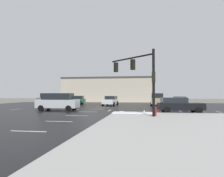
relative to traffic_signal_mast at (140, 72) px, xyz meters
The scene contains 14 objects.
ground_plane 8.89m from the traffic_signal_mast, 134.81° to the left, with size 120.00×120.00×0.00m, color slate.
road_asphalt 8.89m from the traffic_signal_mast, 134.81° to the left, with size 44.00×44.00×0.02m, color black.
snow_strip_curbside 4.13m from the traffic_signal_mast, 110.85° to the left, with size 4.00×1.60×0.06m, color white.
lane_markings 7.28m from the traffic_signal_mast, 135.89° to the left, with size 36.15×36.15×0.01m.
traffic_signal_mast is the anchor object (origin of this frame).
fire_hydrant 3.63m from the traffic_signal_mast, 25.77° to the right, with size 0.48×0.26×0.79m.
strip_building_background 35.81m from the traffic_signal_mast, 104.41° to the left, with size 22.17×8.00×6.07m.
sedan_white 17.21m from the traffic_signal_mast, 107.84° to the left, with size 2.25×4.62×1.58m.
sedan_black 6.18m from the traffic_signal_mast, 44.24° to the left, with size 4.67×2.41×1.58m.
sedan_blue 12.64m from the traffic_signal_mast, 65.35° to the left, with size 2.40×4.67×1.58m.
sedan_green 22.73m from the traffic_signal_mast, 123.64° to the left, with size 4.66×2.38×1.58m.
suv_silver 11.16m from the traffic_signal_mast, 153.20° to the left, with size 4.86×2.23×2.03m.
suv_tan 17.48m from the traffic_signal_mast, 81.59° to the left, with size 2.42×4.93×2.03m.
suv_grey 23.67m from the traffic_signal_mast, 133.33° to the left, with size 4.95×2.46×2.03m.
Camera 1 is at (6.04, -24.35, 2.00)m, focal length 33.92 mm.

